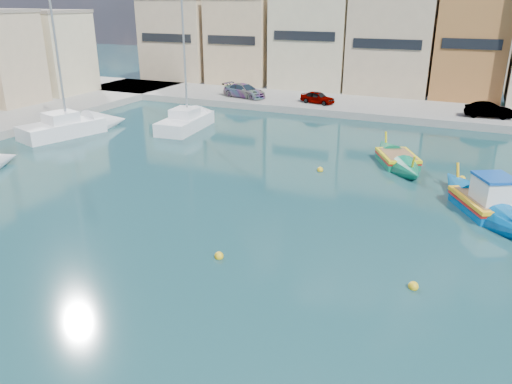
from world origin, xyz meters
The scene contains 8 objects.
ground centered at (0.00, 0.00, 0.00)m, with size 160.00×160.00×0.00m, color #153C40.
north_quay centered at (0.00, 32.00, 0.30)m, with size 80.00×8.00×0.60m, color gray.
parked_cars centered at (-10.36, 30.50, 1.21)m, with size 25.71×2.77×1.28m.
luzzu_blue_cabin centered at (3.77, 11.31, 0.36)m, with size 5.81×8.33×2.97m.
luzzu_green centered at (-1.22, 17.08, 0.25)m, with size 5.01×7.50×2.34m.
yacht_north centered at (-17.79, 21.14, 0.44)m, with size 3.06×8.48×11.09m.
yacht_midnorth centered at (-24.28, 15.68, 0.47)m, with size 4.90×8.76×11.91m.
mooring_buoys centered at (1.58, 5.27, 0.08)m, with size 19.54×22.31×0.36m.
Camera 1 is at (2.70, -12.92, 9.42)m, focal length 35.00 mm.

